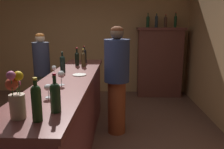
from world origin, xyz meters
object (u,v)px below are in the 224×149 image
object	(u,v)px
wine_bottle_syrah	(55,96)
bar_counter	(70,115)
wine_bottle_rose	(36,101)
patron_by_cabinet	(42,71)
display_bottle_left	(148,21)
wine_glass_rear	(48,88)
wine_bottle_malbec	(63,63)
wine_bottle_pinot	(83,59)
wine_bottle_riesling	(77,58)
display_bottle_midleft	(156,21)
display_cabinet	(159,61)
bartender	(117,77)
cheese_plate	(79,75)
flower_arrangement	(16,96)
wine_glass_front	(54,68)
wine_bottle_chardonnay	(84,55)
display_bottle_center	(166,21)
display_bottle_midright	(175,21)
wine_glass_mid	(61,75)

from	to	relation	value
wine_bottle_syrah	bar_counter	bearing A→B (deg)	98.25
wine_bottle_rose	patron_by_cabinet	bearing A→B (deg)	108.39
display_bottle_left	patron_by_cabinet	xyz separation A→B (m)	(-2.09, -1.33, -0.93)
patron_by_cabinet	wine_glass_rear	bearing A→B (deg)	7.78
wine_bottle_malbec	wine_bottle_pinot	size ratio (longest dim) A/B	1.02
wine_glass_rear	display_bottle_left	size ratio (longest dim) A/B	0.39
wine_bottle_riesling	wine_glass_rear	bearing A→B (deg)	-88.23
display_bottle_left	display_bottle_midleft	world-z (taller)	display_bottle_midleft
display_cabinet	wine_glass_rear	bearing A→B (deg)	-115.29
bartender	wine_bottle_pinot	bearing A→B (deg)	-16.68
wine_bottle_rose	cheese_plate	bearing A→B (deg)	88.83
bar_counter	wine_bottle_syrah	size ratio (longest dim) A/B	10.44
wine_glass_rear	display_bottle_left	bearing A→B (deg)	69.04
display_bottle_midleft	patron_by_cabinet	size ratio (longest dim) A/B	0.22
wine_bottle_syrah	flower_arrangement	xyz separation A→B (m)	(-0.24, -0.13, 0.03)
wine_bottle_riesling	flower_arrangement	world-z (taller)	flower_arrangement
wine_bottle_malbec	wine_bottle_riesling	bearing A→B (deg)	80.76
wine_glass_rear	bartender	xyz separation A→B (m)	(0.62, 1.38, -0.20)
wine_glass_front	bartender	size ratio (longest dim) A/B	0.08
display_cabinet	wine_bottle_rose	size ratio (longest dim) A/B	5.27
wine_bottle_chardonnay	patron_by_cabinet	xyz separation A→B (m)	(-0.81, 0.08, -0.31)
display_cabinet	flower_arrangement	size ratio (longest dim) A/B	4.62
display_bottle_center	display_bottle_midright	xyz separation A→B (m)	(0.23, 0.00, 0.02)
display_bottle_left	wine_bottle_riesling	bearing A→B (deg)	-128.97
wine_bottle_riesling	flower_arrangement	bearing A→B (deg)	-90.49
bar_counter	display_bottle_midleft	distance (m)	3.26
display_bottle_midleft	wine_glass_front	bearing A→B (deg)	-125.19
wine_glass_front	display_bottle_left	size ratio (longest dim) A/B	0.40
cheese_plate	display_bottle_midleft	world-z (taller)	display_bottle_midleft
patron_by_cabinet	wine_bottle_malbec	bearing A→B (deg)	21.14
wine_bottle_pinot	bartender	size ratio (longest dim) A/B	0.17
wine_bottle_syrah	wine_glass_mid	xyz separation A→B (m)	(-0.16, 0.80, -0.01)
wine_bottle_pinot	wine_bottle_chardonnay	size ratio (longest dim) A/B	0.96
cheese_plate	display_bottle_midright	distance (m)	3.14
wine_bottle_malbec	wine_glass_rear	distance (m)	1.15
wine_bottle_riesling	cheese_plate	size ratio (longest dim) A/B	1.65
wine_bottle_malbec	wine_bottle_pinot	bearing A→B (deg)	66.57
wine_bottle_rose	cheese_plate	xyz separation A→B (m)	(0.03, 1.49, -0.14)
display_cabinet	wine_glass_rear	world-z (taller)	display_cabinet
wine_bottle_syrah	display_bottle_midright	world-z (taller)	display_bottle_midright
wine_bottle_riesling	wine_glass_rear	distance (m)	1.73
wine_glass_mid	bartender	size ratio (longest dim) A/B	0.10
display_bottle_left	wine_bottle_pinot	bearing A→B (deg)	-125.00
display_bottle_midleft	wine_bottle_syrah	bearing A→B (deg)	-109.56
flower_arrangement	display_bottle_midleft	world-z (taller)	display_bottle_midleft
wine_bottle_riesling	display_bottle_midleft	distance (m)	2.38
wine_glass_front	wine_glass_rear	size ratio (longest dim) A/B	1.02
display_bottle_left	display_bottle_center	distance (m)	0.41
wine_bottle_rose	display_bottle_center	distance (m)	4.30
cheese_plate	display_bottle_midright	xyz separation A→B (m)	(1.82, 2.44, 0.76)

